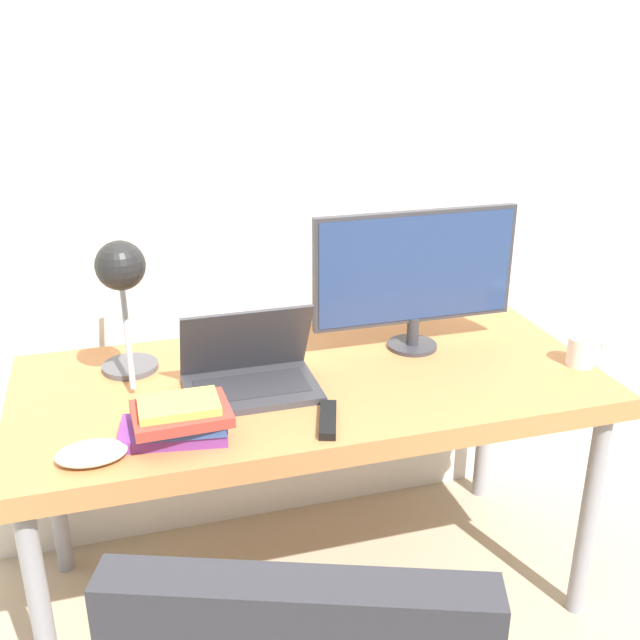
{
  "coord_description": "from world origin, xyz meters",
  "views": [
    {
      "loc": [
        -0.49,
        -1.41,
        1.65
      ],
      "look_at": [
        0.02,
        0.33,
        0.91
      ],
      "focal_mm": 42.0,
      "sensor_mm": 36.0,
      "label": 1
    }
  ],
  "objects_px": {
    "laptop": "(250,373)",
    "monitor": "(415,272)",
    "desk_lamp": "(122,286)",
    "mug": "(582,351)",
    "book_stack": "(179,420)",
    "game_controller": "(91,453)"
  },
  "relations": [
    {
      "from": "monitor",
      "to": "mug",
      "type": "xyz_separation_m",
      "value": [
        0.41,
        -0.25,
        -0.19
      ]
    },
    {
      "from": "desk_lamp",
      "to": "mug",
      "type": "height_order",
      "value": "desk_lamp"
    },
    {
      "from": "laptop",
      "to": "monitor",
      "type": "relative_size",
      "value": 0.57
    },
    {
      "from": "laptop",
      "to": "monitor",
      "type": "bearing_deg",
      "value": 14.21
    },
    {
      "from": "monitor",
      "to": "book_stack",
      "type": "bearing_deg",
      "value": -155.63
    },
    {
      "from": "desk_lamp",
      "to": "game_controller",
      "type": "xyz_separation_m",
      "value": [
        -0.11,
        -0.32,
        -0.27
      ]
    },
    {
      "from": "book_stack",
      "to": "mug",
      "type": "bearing_deg",
      "value": 4.04
    },
    {
      "from": "desk_lamp",
      "to": "game_controller",
      "type": "bearing_deg",
      "value": -108.21
    },
    {
      "from": "monitor",
      "to": "book_stack",
      "type": "xyz_separation_m",
      "value": [
        -0.72,
        -0.33,
        -0.19
      ]
    },
    {
      "from": "desk_lamp",
      "to": "mug",
      "type": "xyz_separation_m",
      "value": [
        1.23,
        -0.2,
        -0.25
      ]
    },
    {
      "from": "mug",
      "to": "desk_lamp",
      "type": "bearing_deg",
      "value": 170.81
    },
    {
      "from": "book_stack",
      "to": "desk_lamp",
      "type": "bearing_deg",
      "value": 108.13
    },
    {
      "from": "monitor",
      "to": "laptop",
      "type": "bearing_deg",
      "value": -165.79
    },
    {
      "from": "desk_lamp",
      "to": "monitor",
      "type": "bearing_deg",
      "value": 3.45
    },
    {
      "from": "laptop",
      "to": "monitor",
      "type": "xyz_separation_m",
      "value": [
        0.52,
        0.13,
        0.19
      ]
    },
    {
      "from": "mug",
      "to": "book_stack",
      "type": "bearing_deg",
      "value": -175.96
    },
    {
      "from": "laptop",
      "to": "book_stack",
      "type": "height_order",
      "value": "laptop"
    },
    {
      "from": "monitor",
      "to": "desk_lamp",
      "type": "distance_m",
      "value": 0.82
    },
    {
      "from": "monitor",
      "to": "game_controller",
      "type": "relative_size",
      "value": 3.86
    },
    {
      "from": "book_stack",
      "to": "game_controller",
      "type": "xyz_separation_m",
      "value": [
        -0.2,
        -0.05,
        -0.03
      ]
    },
    {
      "from": "laptop",
      "to": "mug",
      "type": "relative_size",
      "value": 2.94
    },
    {
      "from": "book_stack",
      "to": "game_controller",
      "type": "bearing_deg",
      "value": -166.88
    }
  ]
}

